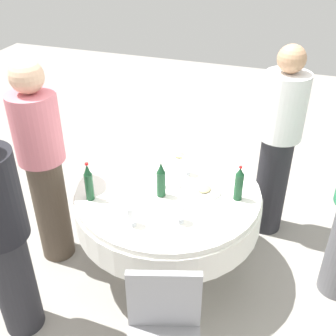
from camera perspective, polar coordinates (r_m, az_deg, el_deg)
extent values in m
plane|color=gray|center=(3.46, 0.00, -12.94)|extent=(10.00, 10.00, 0.00)
cylinder|color=white|center=(2.99, 0.00, -3.20)|extent=(1.32, 1.32, 0.04)
cylinder|color=white|center=(3.06, 0.00, -5.17)|extent=(1.35, 1.35, 0.22)
cylinder|color=slate|center=(3.29, 0.00, -10.00)|extent=(0.14, 0.14, 0.48)
cylinder|color=slate|center=(3.45, 0.00, -12.76)|extent=(0.56, 0.56, 0.03)
cylinder|color=#194728|center=(2.86, 9.65, -2.55)|extent=(0.06, 0.06, 0.20)
cone|color=#194728|center=(2.79, 9.88, -0.43)|extent=(0.05, 0.05, 0.05)
cylinder|color=red|center=(2.78, 9.95, 0.13)|extent=(0.02, 0.02, 0.01)
cylinder|color=#194728|center=(2.87, -10.74, -2.53)|extent=(0.06, 0.06, 0.20)
cone|color=#194728|center=(2.80, -11.03, -0.21)|extent=(0.05, 0.05, 0.08)
cylinder|color=red|center=(2.78, -11.12, 0.55)|extent=(0.02, 0.02, 0.01)
cylinder|color=#194728|center=(2.86, -0.95, -2.21)|extent=(0.06, 0.06, 0.19)
cone|color=#194728|center=(2.78, -0.97, 0.07)|extent=(0.06, 0.06, 0.08)
cylinder|color=silver|center=(2.76, -0.98, 0.85)|extent=(0.02, 0.02, 0.01)
cylinder|color=white|center=(2.67, -4.99, -7.71)|extent=(0.06, 0.06, 0.00)
cylinder|color=white|center=(2.65, -5.03, -7.09)|extent=(0.01, 0.01, 0.07)
cylinder|color=white|center=(2.61, -5.10, -5.92)|extent=(0.06, 0.06, 0.07)
cylinder|color=maroon|center=(2.62, -5.08, -6.24)|extent=(0.05, 0.05, 0.03)
cylinder|color=white|center=(3.14, 2.47, -0.81)|extent=(0.06, 0.06, 0.00)
cylinder|color=white|center=(3.11, 2.49, -0.17)|extent=(0.01, 0.01, 0.08)
cylinder|color=white|center=(3.08, 2.52, 0.95)|extent=(0.07, 0.07, 0.06)
cylinder|color=white|center=(2.69, 1.54, -7.33)|extent=(0.06, 0.06, 0.00)
cylinder|color=white|center=(2.66, 1.55, -6.74)|extent=(0.01, 0.01, 0.07)
cylinder|color=white|center=(2.62, 1.57, -5.65)|extent=(0.07, 0.07, 0.06)
cylinder|color=maroon|center=(2.64, 1.57, -5.94)|extent=(0.06, 0.06, 0.02)
cylinder|color=white|center=(3.18, -3.54, -0.21)|extent=(0.24, 0.24, 0.02)
cylinder|color=white|center=(2.96, 4.94, -3.11)|extent=(0.24, 0.24, 0.02)
ellipsoid|color=tan|center=(2.95, 4.95, -2.82)|extent=(0.11, 0.10, 0.02)
cylinder|color=white|center=(3.33, 1.59, 1.53)|extent=(0.21, 0.21, 0.02)
ellipsoid|color=tan|center=(3.33, 1.59, 1.80)|extent=(0.09, 0.08, 0.02)
cube|color=silver|center=(2.87, -3.70, -4.46)|extent=(0.17, 0.09, 0.00)
cube|color=white|center=(3.04, 0.11, -1.72)|extent=(0.21, 0.21, 0.02)
cylinder|color=#4C3F33|center=(3.39, -15.68, -5.38)|extent=(0.26, 0.26, 0.90)
cylinder|color=#D8727F|center=(3.02, -17.63, 5.28)|extent=(0.34, 0.34, 0.51)
sphere|color=#D8AD8C|center=(2.88, -18.85, 11.80)|extent=(0.23, 0.23, 0.23)
cylinder|color=#26262B|center=(3.63, 13.99, -2.17)|extent=(0.26, 0.26, 0.91)
cylinder|color=white|center=(3.29, 15.62, 8.14)|extent=(0.34, 0.34, 0.52)
sphere|color=tan|center=(3.17, 16.61, 14.15)|extent=(0.21, 0.21, 0.21)
cylinder|color=#26262B|center=(2.95, -20.27, -14.47)|extent=(0.26, 0.26, 0.80)
cube|color=#99999E|center=(2.35, -0.53, -17.74)|extent=(0.16, 0.39, 0.42)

